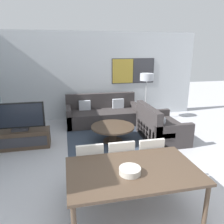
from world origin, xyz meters
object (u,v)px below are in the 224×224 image
Objects in this scene: television at (19,117)px; dining_chair_right at (148,156)px; dining_table at (133,173)px; dining_chair_centre at (120,159)px; floor_lamp at (147,80)px; fruit_bowl at (130,170)px; coffee_table at (113,130)px; tv_console at (21,139)px; sofa_main at (102,114)px; sofa_side at (159,129)px; dining_chair_left at (89,162)px.

television is 3.12m from dining_chair_right.
dining_table is 2.04× the size of dining_chair_centre.
television reaches higher than dining_table.
fruit_bowl is at bearing -113.48° from floor_lamp.
coffee_table is 0.71× the size of floor_lamp.
dining_table is at bearing 51.55° from fruit_bowl.
sofa_main is (2.19, 1.37, 0.07)m from tv_console.
dining_table reaches higher than coffee_table.
tv_console is 3.41m from sofa_side.
dining_chair_right is (-1.00, -1.74, 0.21)m from sofa_side.
coffee_table is 2.01m from dining_chair_left.
television reaches higher than dining_chair_centre.
dining_chair_centre is at bearing -45.86° from tv_console.
dining_table is 0.90m from dining_chair_left.
television is at bearing 90.00° from tv_console.
tv_console is 0.85× the size of floor_lamp.
fruit_bowl is (1.83, -2.77, 0.01)m from television.
sofa_side is (3.40, -0.22, 0.07)m from tv_console.
sofa_side is at bearing 49.16° from dining_chair_centre.
television is at bearing 86.26° from sofa_side.
coffee_table is 1.87m from dining_chair_right.
sofa_side is 1.63× the size of dining_chair_right.
tv_console is 3.36m from fruit_bowl.
floor_lamp is at bearing 45.78° from coffee_table.
dining_table is 0.74m from dining_chair_centre.
dining_chair_centre is 0.86m from fruit_bowl.
coffee_table is 3.82× the size of fruit_bowl.
dining_chair_left is 0.50m from dining_chair_centre.
dining_chair_right is at bearing 150.27° from sofa_side.
sofa_side is 1.63× the size of dining_chair_left.
tv_console is 1.20× the size of coffee_table.
sofa_side is at bearing -52.73° from sofa_main.
fruit_bowl is at bearing 148.29° from sofa_side.
dining_chair_right is (2.40, -1.97, 0.28)m from tv_console.
fruit_bowl is (-0.36, -4.13, 0.49)m from sofa_main.
dining_chair_left is at bearing 130.82° from sofa_side.
fruit_bowl reaches higher than tv_console.
dining_table is at bearing -113.09° from floor_lamp.
sofa_side reaches higher than dining_chair_left.
dining_chair_centre is (-0.29, -1.84, 0.18)m from coffee_table.
sofa_main reaches higher than dining_chair_left.
dining_table is 2.04× the size of dining_chair_right.
television is at bearing -148.08° from sofa_main.
dining_chair_left is at bearing -54.48° from television.
fruit_bowl is (-0.07, -0.09, 0.11)m from dining_table.
sofa_main reaches higher than dining_chair_right.
dining_chair_left reaches higher than coffee_table.
dining_chair_centre is (1.90, -1.96, 0.28)m from tv_console.
dining_chair_left is 3.02× the size of fruit_bowl.
television is at bearing 123.44° from fruit_bowl.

